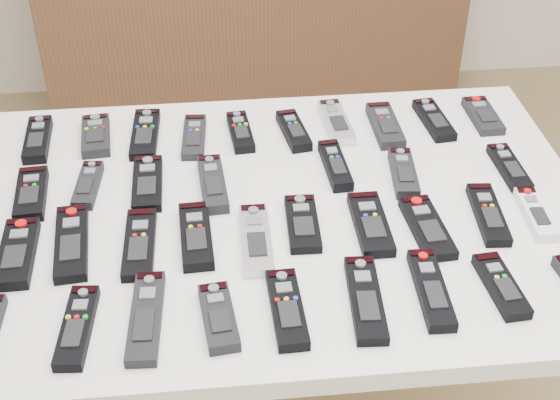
{
  "coord_description": "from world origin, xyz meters",
  "views": [
    {
      "loc": [
        -0.26,
        -1.2,
        1.73
      ],
      "look_at": [
        -0.13,
        0.02,
        0.8
      ],
      "focal_mm": 50.0,
      "sensor_mm": 36.0,
      "label": 1
    }
  ],
  "objects": [
    {
      "name": "remote_7",
      "position": [
        0.14,
        0.29,
        0.79
      ],
      "size": [
        0.06,
        0.17,
        0.02
      ],
      "primitive_type": "cube",
      "rotation": [
        0.0,
        0.0,
        0.01
      ],
      "color": "black",
      "rests_on": "table"
    },
    {
      "name": "remote_6",
      "position": [
        0.03,
        0.32,
        0.79
      ],
      "size": [
        0.06,
        0.18,
        0.02
      ],
      "primitive_type": "cube",
      "rotation": [
        0.0,
        0.0,
        0.07
      ],
      "color": "#B7B7BC",
      "rests_on": "table"
    },
    {
      "name": "remote_22",
      "position": [
        -0.1,
        -0.04,
        0.79
      ],
      "size": [
        0.07,
        0.16,
        0.02
      ],
      "primitive_type": "cube",
      "rotation": [
        0.0,
        0.0,
        -0.03
      ],
      "color": "black",
      "rests_on": "table"
    },
    {
      "name": "remote_0",
      "position": [
        -0.65,
        0.31,
        0.79
      ],
      "size": [
        0.06,
        0.17,
        0.02
      ],
      "primitive_type": "cube",
      "rotation": [
        0.0,
        0.0,
        0.05
      ],
      "color": "black",
      "rests_on": "table"
    },
    {
      "name": "remote_30",
      "position": [
        -0.27,
        -0.28,
        0.79
      ],
      "size": [
        0.07,
        0.15,
        0.02
      ],
      "primitive_type": "cube",
      "rotation": [
        0.0,
        0.0,
        0.11
      ],
      "color": "black",
      "rests_on": "table"
    },
    {
      "name": "remote_8",
      "position": [
        0.26,
        0.31,
        0.79
      ],
      "size": [
        0.07,
        0.17,
        0.02
      ],
      "primitive_type": "cube",
      "rotation": [
        0.0,
        0.0,
        0.09
      ],
      "color": "black",
      "rests_on": "table"
    },
    {
      "name": "remote_34",
      "position": [
        0.23,
        -0.25,
        0.79
      ],
      "size": [
        0.06,
        0.16,
        0.02
      ],
      "primitive_type": "cube",
      "rotation": [
        0.0,
        0.0,
        0.08
      ],
      "color": "black",
      "rests_on": "table"
    },
    {
      "name": "remote_18",
      "position": [
        -0.53,
        -0.06,
        0.79
      ],
      "size": [
        0.08,
        0.21,
        0.02
      ],
      "primitive_type": "cube",
      "rotation": [
        0.0,
        0.0,
        0.09
      ],
      "color": "black",
      "rests_on": "table"
    },
    {
      "name": "remote_15",
      "position": [
        0.14,
        0.1,
        0.79
      ],
      "size": [
        0.06,
        0.16,
        0.02
      ],
      "primitive_type": "cube",
      "rotation": [
        0.0,
        0.0,
        -0.1
      ],
      "color": "black",
      "rests_on": "table"
    },
    {
      "name": "remote_17",
      "position": [
        -0.63,
        -0.08,
        0.79
      ],
      "size": [
        0.07,
        0.18,
        0.02
      ],
      "primitive_type": "cube",
      "rotation": [
        0.0,
        0.0,
        0.02
      ],
      "color": "black",
      "rests_on": "table"
    },
    {
      "name": "remote_13",
      "position": [
        -0.26,
        0.1,
        0.79
      ],
      "size": [
        0.06,
        0.18,
        0.02
      ],
      "primitive_type": "cube",
      "rotation": [
        0.0,
        0.0,
        0.06
      ],
      "color": "black",
      "rests_on": "table"
    },
    {
      "name": "remote_16",
      "position": [
        0.37,
        0.1,
        0.79
      ],
      "size": [
        0.05,
        0.16,
        0.02
      ],
      "primitive_type": "cube",
      "rotation": [
        0.0,
        0.0,
        0.02
      ],
      "color": "black",
      "rests_on": "table"
    },
    {
      "name": "remote_19",
      "position": [
        -0.41,
        -0.07,
        0.79
      ],
      "size": [
        0.06,
        0.19,
        0.02
      ],
      "primitive_type": "cube",
      "rotation": [
        0.0,
        0.0,
        -0.02
      ],
      "color": "black",
      "rests_on": "table"
    },
    {
      "name": "remote_32",
      "position": [
        -0.01,
        -0.26,
        0.79
      ],
      "size": [
        0.07,
        0.2,
        0.02
      ],
      "primitive_type": "cube",
      "rotation": [
        0.0,
        0.0,
        -0.06
      ],
      "color": "black",
      "rests_on": "table"
    },
    {
      "name": "remote_26",
      "position": [
        0.36,
        -0.06,
        0.79
      ],
      "size": [
        0.05,
        0.15,
        0.02
      ],
      "primitive_type": "cube",
      "rotation": [
        0.0,
        0.0,
        -0.04
      ],
      "color": "silver",
      "rests_on": "table"
    },
    {
      "name": "remote_21",
      "position": [
        -0.19,
        -0.08,
        0.79
      ],
      "size": [
        0.06,
        0.19,
        0.02
      ],
      "primitive_type": "cube",
      "rotation": [
        0.0,
        0.0,
        -0.01
      ],
      "color": "#B7B7BC",
      "rests_on": "table"
    },
    {
      "name": "remote_12",
      "position": [
        -0.4,
        0.12,
        0.79
      ],
      "size": [
        0.06,
        0.18,
        0.02
      ],
      "primitive_type": "cube",
      "rotation": [
        0.0,
        0.0,
        0.01
      ],
      "color": "black",
      "rests_on": "table"
    },
    {
      "name": "remote_29",
      "position": [
        -0.39,
        -0.26,
        0.79
      ],
      "size": [
        0.06,
        0.21,
        0.02
      ],
      "primitive_type": "cube",
      "rotation": [
        0.0,
        0.0,
        -0.05
      ],
      "color": "black",
      "rests_on": "table"
    },
    {
      "name": "remote_24",
      "position": [
        0.14,
        -0.08,
        0.79
      ],
      "size": [
        0.07,
        0.18,
        0.02
      ],
      "primitive_type": "cube",
      "rotation": [
        0.0,
        0.0,
        0.08
      ],
      "color": "black",
      "rests_on": "table"
    },
    {
      "name": "sideboard",
      "position": [
        -0.05,
        1.78,
        0.43
      ],
      "size": [
        1.76,
        0.66,
        0.86
      ],
      "primitive_type": "cube",
      "rotation": [
        0.0,
        0.0,
        0.17
      ],
      "color": "#542F21",
      "rests_on": "ground"
    },
    {
      "name": "remote_20",
      "position": [
        -0.3,
        -0.06,
        0.79
      ],
      "size": [
        0.07,
        0.18,
        0.02
      ],
      "primitive_type": "cube",
      "rotation": [
        0.0,
        0.0,
        0.04
      ],
      "color": "black",
      "rests_on": "table"
    },
    {
      "name": "remote_31",
      "position": [
        -0.15,
        -0.27,
        0.79
      ],
      "size": [
        0.06,
        0.18,
        0.02
      ],
      "primitive_type": "cube",
      "rotation": [
        0.0,
        0.0,
        0.03
      ],
      "color": "black",
      "rests_on": "table"
    },
    {
      "name": "remote_3",
      "position": [
        -0.3,
        0.29,
        0.79
      ],
      "size": [
        0.06,
        0.17,
        0.02
      ],
      "primitive_type": "cube",
      "rotation": [
        0.0,
        0.0,
        -0.06
      ],
      "color": "black",
      "rests_on": "table"
    },
    {
      "name": "remote_25",
      "position": [
        0.27,
        -0.05,
        0.79
      ],
      "size": [
        0.06,
        0.18,
        0.02
      ],
      "primitive_type": "cube",
      "rotation": [
        0.0,
        0.0,
        -0.08
      ],
      "color": "black",
      "rests_on": "table"
    },
    {
      "name": "remote_9",
      "position": [
        0.38,
        0.31,
        0.79
      ],
      "size": [
        0.06,
        0.15,
        0.02
      ],
      "primitive_type": "cube",
      "rotation": [
        0.0,
        0.0,
        0.02
      ],
      "color": "black",
      "rests_on": "table"
    },
    {
      "name": "remote_10",
      "position": [
        -0.63,
        0.11,
        0.79
      ],
      "size": [
        0.07,
        0.17,
        0.02
      ],
      "primitive_type": "cube",
      "rotation": [
        0.0,
        0.0,
        0.07
      ],
      "color": "black",
      "rests_on": "table"
    },
    {
      "name": "table",
      "position": [
        -0.13,
        0.02,
        0.72
      ],
      "size": [
        1.25,
        0.88,
        0.78
      ],
      "color": "white",
      "rests_on": "ground"
    },
    {
      "name": "remote_5",
      "position": [
        -0.07,
        0.29,
        0.79
      ],
      "size": [
        0.07,
        0.16,
        0.02
      ],
      "primitive_type": "cube",
      "rotation": [
        0.0,
        0.0,
        0.15
      ],
      "color": "black",
      "rests_on": "table"
    },
    {
      "name": "remote_1",
      "position": [
        -0.52,
        0.32,
        0.79
      ],
      "size": [
        0.07,
        0.16,
        0.02
      ],
      "primitive_type": "cube",
      "rotation": [
        0.0,
        0.0,
        0.08
      ],
      "color": "black",
      "rests_on": "table"
    },
    {
      "name": "remote_33",
      "position": [
        0.1,
        -0.25,
        0.79
      ],
      "size": [
        0.06,
        0.19,
        0.02
      ],
      "primitive_type": "cube",
      "rotation": [
        0.0,
        0.0,
        -0.04
      ],
      "color": "black",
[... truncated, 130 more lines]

